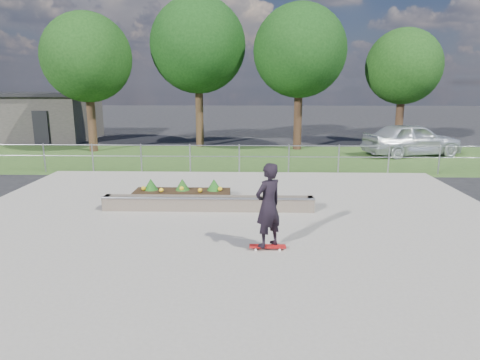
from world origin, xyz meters
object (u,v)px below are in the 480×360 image
(planter_bed, at_px, (182,194))
(parked_car, at_px, (412,139))
(grind_ledge, at_px, (208,203))
(skateboarder, at_px, (268,206))

(planter_bed, relative_size, parked_car, 0.61)
(grind_ledge, bearing_deg, parked_car, 46.92)
(skateboarder, bearing_deg, planter_bed, 122.17)
(skateboarder, distance_m, parked_car, 14.94)
(grind_ledge, relative_size, parked_car, 1.23)
(grind_ledge, bearing_deg, skateboarder, -61.16)
(grind_ledge, distance_m, parked_car, 13.59)
(planter_bed, bearing_deg, parked_car, 40.64)
(grind_ledge, height_order, planter_bed, planter_bed)
(skateboarder, xyz_separation_m, parked_car, (7.68, 12.82, -0.22))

